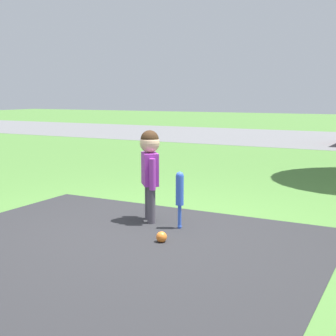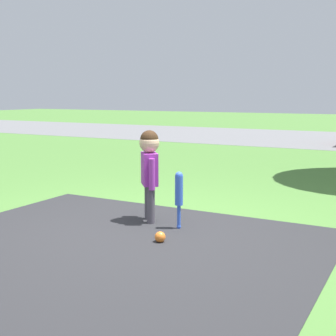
% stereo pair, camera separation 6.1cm
% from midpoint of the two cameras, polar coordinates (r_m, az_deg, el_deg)
% --- Properties ---
extents(ground_plane, '(60.00, 60.00, 0.00)m').
position_cam_midpoint_polar(ground_plane, '(4.59, -3.59, -7.72)').
color(ground_plane, '#477533').
extents(street_strip, '(40.00, 6.00, 0.01)m').
position_cam_midpoint_polar(street_strip, '(14.79, 18.83, 3.35)').
color(street_strip, slate).
rests_on(street_strip, ground).
extents(child, '(0.28, 0.32, 0.96)m').
position_cam_midpoint_polar(child, '(4.81, -2.59, 0.64)').
color(child, '#4C4751').
rests_on(child, ground).
extents(baseball_bat, '(0.08, 0.08, 0.57)m').
position_cam_midpoint_polar(baseball_bat, '(4.58, 1.05, -2.96)').
color(baseball_bat, blue).
rests_on(baseball_bat, ground).
extents(sports_ball, '(0.10, 0.10, 0.10)m').
position_cam_midpoint_polar(sports_ball, '(4.24, -1.21, -8.40)').
color(sports_ball, orange).
rests_on(sports_ball, ground).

